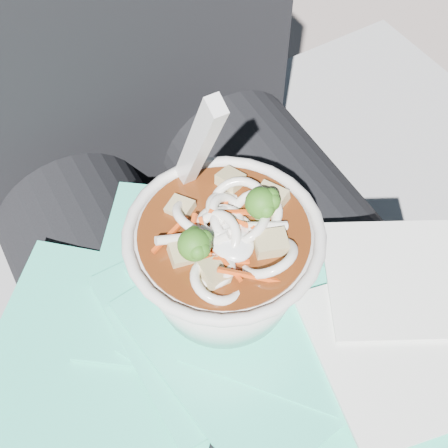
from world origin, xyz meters
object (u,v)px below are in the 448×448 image
lap (256,343)px  plastic_bag (245,320)px  stone_ledge (195,354)px  person_body (209,259)px  udon_bowl (225,255)px

lap → plastic_bag: plastic_bag is taller
stone_ledge → lap: 0.35m
stone_ledge → person_body: (0.00, -0.06, 0.34)m
person_body → plastic_bag: size_ratio=2.57×
lap → udon_bowl: bearing=151.6°
person_body → plastic_bag: (-0.02, -0.11, 0.07)m
stone_ledge → plastic_bag: (-0.02, -0.16, 0.41)m
stone_ledge → udon_bowl: bearing=-100.8°
person_body → udon_bowl: (-0.03, -0.08, 0.13)m
lap → person_body: bearing=90.0°
stone_ledge → lap: bearing=-90.0°
stone_ledge → plastic_bag: 0.44m
lap → plastic_bag: 0.09m
person_body → udon_bowl: bearing=-108.4°
stone_ledge → udon_bowl: size_ratio=5.09×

